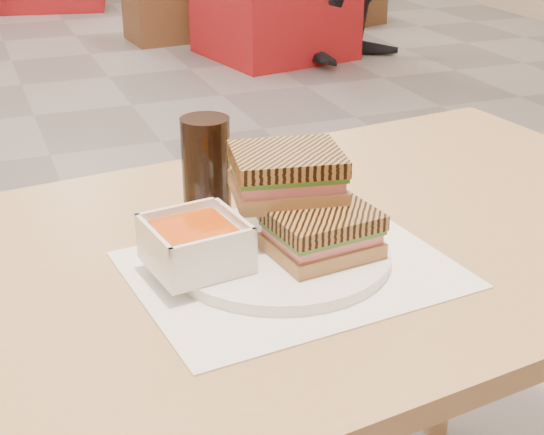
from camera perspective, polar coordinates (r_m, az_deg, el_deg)
name	(u,v)px	position (r m, az deg, el deg)	size (l,w,h in m)	color
main_table	(297,314)	(1.09, 1.84, -6.93)	(1.28, 0.84, 0.75)	#A88452
tray_liner	(292,270)	(0.96, 1.44, -3.74)	(0.40, 0.33, 0.00)	white
plate	(280,254)	(0.98, 0.56, -2.65)	(0.27, 0.27, 0.01)	white
soup_bowl	(196,246)	(0.93, -5.49, -2.02)	(0.12, 0.12, 0.06)	white
panini_lower	(322,232)	(0.96, 3.59, -1.02)	(0.13, 0.12, 0.06)	#A5814A
panini_upper	(287,174)	(0.99, 1.08, 3.15)	(0.15, 0.13, 0.06)	#A5814A
cola_glass	(206,168)	(1.08, -4.73, 3.52)	(0.07, 0.07, 0.14)	black
bg_chair_1l	(160,6)	(5.76, -8.04, 14.77)	(0.46, 0.46, 0.48)	brown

